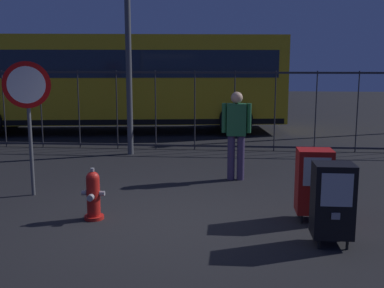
% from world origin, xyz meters
% --- Properties ---
extents(ground_plane, '(60.00, 60.00, 0.00)m').
position_xyz_m(ground_plane, '(0.00, 0.00, 0.00)').
color(ground_plane, black).
extents(fire_hydrant, '(0.33, 0.32, 0.75)m').
position_xyz_m(fire_hydrant, '(-1.01, 0.00, 0.35)').
color(fire_hydrant, red).
rests_on(fire_hydrant, ground_plane).
extents(newspaper_box_primary, '(0.48, 0.42, 1.02)m').
position_xyz_m(newspaper_box_primary, '(2.17, -0.70, 0.57)').
color(newspaper_box_primary, black).
rests_on(newspaper_box_primary, ground_plane).
extents(newspaper_box_secondary, '(0.48, 0.42, 1.02)m').
position_xyz_m(newspaper_box_secondary, '(2.10, 0.21, 0.57)').
color(newspaper_box_secondary, black).
rests_on(newspaper_box_secondary, ground_plane).
extents(stop_sign, '(0.71, 0.31, 2.23)m').
position_xyz_m(stop_sign, '(-2.38, 1.11, 1.60)').
color(stop_sign, '#4C4F54').
rests_on(stop_sign, ground_plane).
extents(pedestrian, '(0.55, 0.22, 1.67)m').
position_xyz_m(pedestrian, '(1.02, 2.48, 0.95)').
color(pedestrian, '#382D51').
rests_on(pedestrian, ground_plane).
extents(fence_barrier, '(18.03, 0.04, 2.00)m').
position_xyz_m(fence_barrier, '(-0.00, 5.53, 1.02)').
color(fence_barrier, '#2D2D33').
rests_on(fence_barrier, ground_plane).
extents(bus_near, '(10.74, 3.90, 3.00)m').
position_xyz_m(bus_near, '(-2.76, 8.53, 1.71)').
color(bus_near, gold).
rests_on(bus_near, ground_plane).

